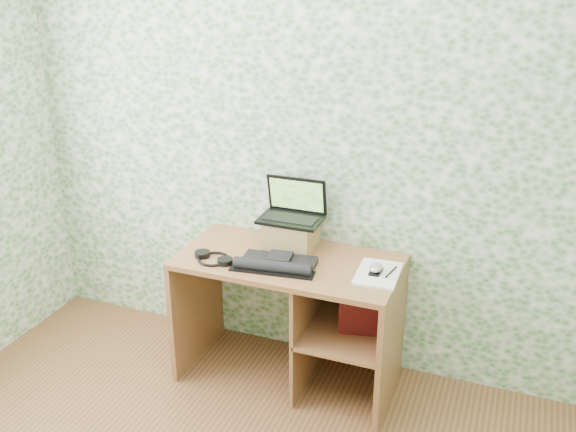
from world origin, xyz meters
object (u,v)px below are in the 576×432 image
at_px(riser, 291,234).
at_px(laptop, 293,209).
at_px(desk, 304,303).
at_px(notepad, 378,274).
at_px(keyboard, 276,263).

xyz_separation_m(riser, laptop, (-0.00, 0.04, 0.14)).
relative_size(desk, riser, 4.45).
distance_m(laptop, notepad, 0.61).
relative_size(desk, notepad, 3.96).
height_order(desk, notepad, notepad).
xyz_separation_m(desk, keyboard, (-0.11, -0.14, 0.29)).
distance_m(riser, laptop, 0.14).
bearing_deg(keyboard, riser, 86.71).
distance_m(desk, notepad, 0.50).
height_order(desk, keyboard, keyboard).
height_order(riser, keyboard, riser).
relative_size(riser, keyboard, 0.60).
xyz_separation_m(keyboard, notepad, (0.52, 0.11, -0.01)).
xyz_separation_m(laptop, notepad, (0.54, -0.19, -0.21)).
relative_size(laptop, keyboard, 0.76).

